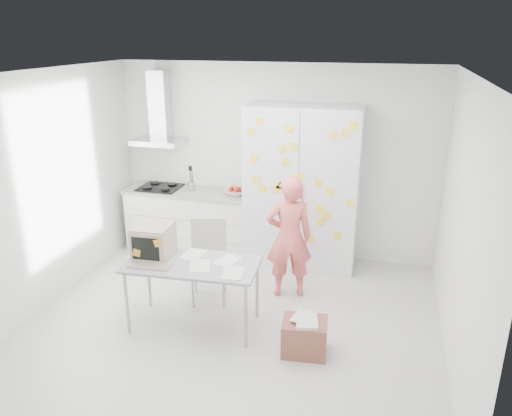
% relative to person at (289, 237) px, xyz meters
% --- Properties ---
extents(floor, '(4.50, 4.00, 0.02)m').
position_rel_person_xyz_m(floor, '(-0.47, -0.75, -0.77)').
color(floor, silver).
rests_on(floor, ground).
extents(walls, '(4.52, 4.01, 2.70)m').
position_rel_person_xyz_m(walls, '(-0.47, -0.03, 0.59)').
color(walls, white).
rests_on(walls, ground).
extents(ceiling, '(4.50, 4.00, 0.02)m').
position_rel_person_xyz_m(ceiling, '(-0.47, -0.75, 1.94)').
color(ceiling, white).
rests_on(ceiling, walls).
extents(counter_run, '(1.84, 0.63, 1.28)m').
position_rel_person_xyz_m(counter_run, '(-1.66, 0.95, -0.29)').
color(counter_run, white).
rests_on(counter_run, ground).
extents(range_hood, '(0.70, 0.48, 1.01)m').
position_rel_person_xyz_m(range_hood, '(-2.12, 1.09, 1.20)').
color(range_hood, silver).
rests_on(range_hood, walls).
extents(tall_cabinet, '(1.50, 0.68, 2.20)m').
position_rel_person_xyz_m(tall_cabinet, '(-0.02, 0.92, 0.34)').
color(tall_cabinet, silver).
rests_on(tall_cabinet, ground).
extents(person, '(0.64, 0.52, 1.52)m').
position_rel_person_xyz_m(person, '(0.00, 0.00, 0.00)').
color(person, '#EB615B').
rests_on(person, ground).
extents(desk, '(1.45, 0.79, 1.12)m').
position_rel_person_xyz_m(desk, '(-1.15, -0.93, 0.09)').
color(desk, gray).
rests_on(desk, ground).
extents(chair, '(0.55, 0.55, 0.99)m').
position_rel_person_xyz_m(chair, '(-0.91, -0.31, -0.20)').
color(chair, '#A9A8A6').
rests_on(chair, ground).
extents(cardboard_box, '(0.48, 0.40, 0.39)m').
position_rel_person_xyz_m(cardboard_box, '(0.40, -1.13, -0.57)').
color(cardboard_box, brown).
rests_on(cardboard_box, ground).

